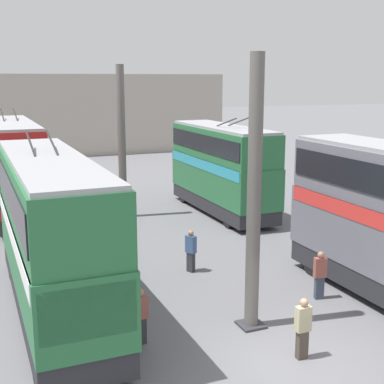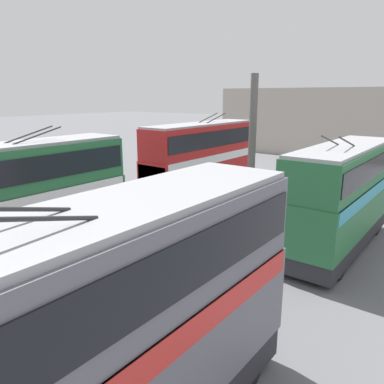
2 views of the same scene
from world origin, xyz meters
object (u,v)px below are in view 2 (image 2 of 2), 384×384
object	(u,v)px
bus_left_near	(98,338)
bus_left_far	(341,192)
bus_right_near	(10,196)
oil_drum	(191,206)
bus_right_mid	(201,155)
person_by_left_row	(98,346)
person_aisle_midway	(133,259)

from	to	relation	value
bus_left_near	bus_left_far	distance (m)	14.13
bus_left_far	bus_right_near	size ratio (longest dim) A/B	0.85
oil_drum	bus_right_mid	bearing A→B (deg)	27.94
bus_left_near	oil_drum	world-z (taller)	bus_left_near
bus_right_mid	person_by_left_row	world-z (taller)	bus_right_mid
bus_right_near	person_by_left_row	distance (m)	9.28
person_aisle_midway	person_by_left_row	distance (m)	5.26
bus_right_mid	bus_left_near	bearing A→B (deg)	-148.61
bus_left_far	person_aisle_midway	size ratio (longest dim) A/B	5.41
bus_left_far	bus_right_mid	world-z (taller)	bus_right_mid
bus_left_near	bus_right_near	bearing A→B (deg)	69.94
bus_left_near	bus_left_far	xyz separation A→B (m)	(14.13, 0.00, -0.23)
bus_left_far	oil_drum	world-z (taller)	bus_left_far
bus_left_far	person_by_left_row	xyz separation A→B (m)	(-12.51, 2.24, -1.93)
person_aisle_midway	oil_drum	xyz separation A→B (m)	(8.30, 3.58, -0.45)
bus_left_far	person_by_left_row	world-z (taller)	bus_left_far
bus_left_far	oil_drum	xyz separation A→B (m)	(0.03, 8.95, -2.38)
person_aisle_midway	person_by_left_row	xyz separation A→B (m)	(-4.24, -3.12, 0.01)
bus_left_near	bus_right_mid	world-z (taller)	bus_left_near
bus_left_far	bus_right_near	distance (m)	14.93
bus_right_near	oil_drum	world-z (taller)	bus_right_near
bus_left_near	bus_right_mid	xyz separation A→B (m)	(17.98, 10.97, -0.06)
person_by_left_row	oil_drum	xyz separation A→B (m)	(12.54, 6.70, -0.46)
bus_right_mid	bus_right_near	bearing A→B (deg)	180.00
oil_drum	person_aisle_midway	bearing A→B (deg)	-156.68
bus_right_mid	person_aisle_midway	distance (m)	13.52
person_by_left_row	person_aisle_midway	bearing A→B (deg)	-131.13
bus_right_near	bus_right_mid	bearing A→B (deg)	0.00
bus_right_mid	person_by_left_row	bearing A→B (deg)	-151.92
bus_left_far	person_aisle_midway	world-z (taller)	bus_left_far
bus_left_near	bus_right_mid	distance (m)	21.06
bus_left_far	bus_left_near	bearing A→B (deg)	-180.00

